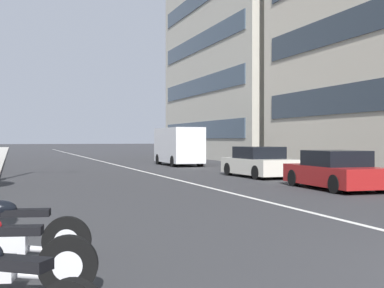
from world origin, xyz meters
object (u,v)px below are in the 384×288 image
car_approaching_light (335,171)px  delivery_van_ahead (179,145)px  car_mid_block_traffic (259,163)px  motorcycle_under_tarp (10,234)px

car_approaching_light → delivery_van_ahead: size_ratio=0.83×
car_mid_block_traffic → car_approaching_light: bearing=176.4°
motorcycle_under_tarp → car_approaching_light: (8.21, -10.79, 0.18)m
car_approaching_light → car_mid_block_traffic: size_ratio=1.01×
motorcycle_under_tarp → delivery_van_ahead: delivery_van_ahead is taller
car_mid_block_traffic → delivery_van_ahead: 11.56m
car_mid_block_traffic → delivery_van_ahead: size_ratio=0.82×
car_approaching_light → delivery_van_ahead: 17.80m
car_approaching_light → delivery_van_ahead: bearing=2.9°
car_mid_block_traffic → delivery_van_ahead: (11.53, 0.27, 0.69)m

